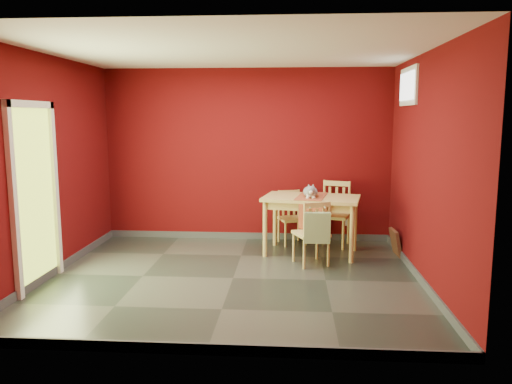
# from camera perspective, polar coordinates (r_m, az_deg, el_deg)

# --- Properties ---
(ground) EXTENTS (4.50, 4.50, 0.00)m
(ground) POSITION_cam_1_polar(r_m,az_deg,el_deg) (6.19, -2.64, -9.79)
(ground) COLOR #2D342D
(ground) RESTS_ON ground
(room_shell) EXTENTS (4.50, 4.50, 4.50)m
(room_shell) POSITION_cam_1_polar(r_m,az_deg,el_deg) (6.18, -2.64, -9.35)
(room_shell) COLOR #510809
(room_shell) RESTS_ON ground
(doorway) EXTENTS (0.06, 1.01, 2.13)m
(doorway) POSITION_cam_1_polar(r_m,az_deg,el_deg) (6.23, -24.00, 0.20)
(doorway) COLOR #B7D838
(doorway) RESTS_ON ground
(window) EXTENTS (0.05, 0.90, 0.50)m
(window) POSITION_cam_1_polar(r_m,az_deg,el_deg) (7.01, 17.00, 11.48)
(window) COLOR white
(window) RESTS_ON room_shell
(outlet_plate) EXTENTS (0.08, 0.02, 0.12)m
(outlet_plate) POSITION_cam_1_polar(r_m,az_deg,el_deg) (8.05, 10.44, -3.39)
(outlet_plate) COLOR silver
(outlet_plate) RESTS_ON room_shell
(dining_table) EXTENTS (1.45, 1.01, 0.83)m
(dining_table) POSITION_cam_1_polar(r_m,az_deg,el_deg) (7.13, 6.34, -1.34)
(dining_table) COLOR #D6BA64
(dining_table) RESTS_ON ground
(table_runner) EXTENTS (0.51, 0.84, 0.40)m
(table_runner) POSITION_cam_1_polar(r_m,az_deg,el_deg) (6.99, 6.38, -1.19)
(table_runner) COLOR #A34A2A
(table_runner) RESTS_ON dining_table
(chair_far_left) EXTENTS (0.49, 0.49, 0.82)m
(chair_far_left) POSITION_cam_1_polar(r_m,az_deg,el_deg) (7.76, 4.05, -2.83)
(chair_far_left) COLOR #D6BA64
(chair_far_left) RESTS_ON ground
(chair_far_right) EXTENTS (0.57, 0.57, 0.98)m
(chair_far_right) POSITION_cam_1_polar(r_m,az_deg,el_deg) (7.70, 8.92, -2.37)
(chair_far_right) COLOR #D6BA64
(chair_far_right) RESTS_ON ground
(chair_near) EXTENTS (0.53, 0.53, 0.87)m
(chair_near) POSITION_cam_1_polar(r_m,az_deg,el_deg) (6.64, 6.45, -4.59)
(chair_near) COLOR #D6BA64
(chair_near) RESTS_ON ground
(tote_bag) EXTENTS (0.33, 0.20, 0.46)m
(tote_bag) POSITION_cam_1_polar(r_m,az_deg,el_deg) (6.42, 7.00, -4.06)
(tote_bag) COLOR #819961
(tote_bag) RESTS_ON chair_near
(cat) EXTENTS (0.23, 0.43, 0.21)m
(cat) POSITION_cam_1_polar(r_m,az_deg,el_deg) (7.04, 6.23, 0.28)
(cat) COLOR slate
(cat) RESTS_ON table_runner
(picture_frame) EXTENTS (0.14, 0.38, 0.37)m
(picture_frame) POSITION_cam_1_polar(r_m,az_deg,el_deg) (7.39, 15.66, -5.56)
(picture_frame) COLOR brown
(picture_frame) RESTS_ON ground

